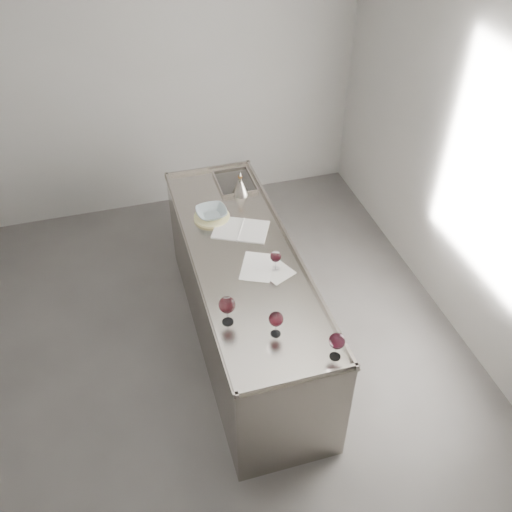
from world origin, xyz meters
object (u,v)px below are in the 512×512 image
object	(u,v)px
counter	(244,299)
notebook	(241,230)
wine_glass_left	(227,305)
wine_glass_right	(337,342)
wine_funnel	(240,187)
ceramic_bowl	(212,213)
wine_glass_middle	(276,320)
wine_glass_small	(276,257)

from	to	relation	value
counter	notebook	world-z (taller)	counter
wine_glass_left	wine_glass_right	size ratio (longest dim) A/B	1.10
notebook	wine_funnel	size ratio (longest dim) A/B	2.25
counter	wine_funnel	xyz separation A→B (m)	(0.18, 0.75, 0.53)
notebook	ceramic_bowl	size ratio (longest dim) A/B	2.05
counter	wine_glass_left	world-z (taller)	wine_glass_left
wine_glass_middle	wine_glass_small	size ratio (longest dim) A/B	1.14
wine_glass_left	wine_glass_middle	xyz separation A→B (m)	(0.26, -0.18, -0.02)
ceramic_bowl	wine_funnel	world-z (taller)	wine_funnel
wine_glass_middle	wine_glass_small	distance (m)	0.61
wine_glass_small	wine_funnel	distance (m)	0.98
notebook	wine_glass_left	bearing A→B (deg)	-83.86
wine_glass_right	ceramic_bowl	distance (m)	1.62
wine_glass_right	notebook	distance (m)	1.38
wine_glass_left	wine_glass_middle	bearing A→B (deg)	-34.64
counter	wine_funnel	size ratio (longest dim) A/B	11.06
wine_glass_left	wine_funnel	distance (m)	1.45
ceramic_bowl	wine_funnel	xyz separation A→B (m)	(0.30, 0.26, 0.02)
wine_glass_left	wine_glass_small	distance (m)	0.60
ceramic_bowl	wine_glass_right	bearing A→B (deg)	-75.68
wine_glass_left	wine_glass_small	xyz separation A→B (m)	(0.45, 0.40, -0.04)
wine_glass_middle	ceramic_bowl	xyz separation A→B (m)	(-0.11, 1.30, -0.08)
wine_funnel	wine_glass_left	bearing A→B (deg)	-108.24
wine_glass_middle	wine_glass_right	xyz separation A→B (m)	(0.29, -0.27, 0.01)
wine_glass_middle	notebook	size ratio (longest dim) A/B	0.37
ceramic_bowl	wine_funnel	distance (m)	0.40
wine_glass_middle	wine_funnel	size ratio (longest dim) A/B	0.83
wine_glass_middle	wine_glass_small	bearing A→B (deg)	72.52
wine_glass_middle	ceramic_bowl	world-z (taller)	wine_glass_middle
wine_glass_middle	ceramic_bowl	bearing A→B (deg)	94.99
wine_glass_middle	notebook	world-z (taller)	wine_glass_middle
wine_glass_right	wine_glass_small	distance (m)	0.86
wine_glass_right	ceramic_bowl	bearing A→B (deg)	104.32
ceramic_bowl	counter	bearing A→B (deg)	-75.57
wine_glass_left	wine_glass_right	distance (m)	0.71
wine_glass_middle	wine_glass_right	distance (m)	0.40
wine_glass_small	notebook	xyz separation A→B (m)	(-0.12, 0.50, -0.11)
wine_glass_middle	wine_funnel	world-z (taller)	wine_funnel
wine_glass_middle	wine_glass_small	world-z (taller)	wine_glass_middle
wine_glass_middle	counter	bearing A→B (deg)	89.12
notebook	ceramic_bowl	bearing A→B (deg)	155.61
wine_glass_left	wine_glass_right	bearing A→B (deg)	-39.58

